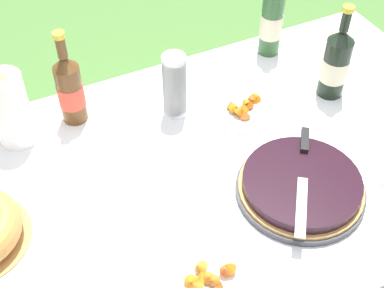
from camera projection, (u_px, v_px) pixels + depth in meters
name	position (u px, v px, depth m)	size (l,w,h in m)	color
garden_table	(214.00, 181.00, 1.56)	(1.73, 1.00, 0.70)	brown
tablecloth	(215.00, 170.00, 1.52)	(1.74, 1.01, 0.10)	white
berry_tart	(301.00, 186.00, 1.42)	(0.35, 0.35, 0.06)	#38383D
serving_knife	(303.00, 169.00, 1.42)	(0.24, 0.32, 0.01)	silver
cup_stack	(175.00, 86.00, 1.59)	(0.07, 0.07, 0.21)	white
cider_bottle_green	(272.00, 20.00, 1.80)	(0.08, 0.08, 0.34)	#2D562D
cider_bottle_amber	(70.00, 89.00, 1.57)	(0.08, 0.08, 0.31)	brown
juice_bottle_red	(336.00, 63.00, 1.65)	(0.09, 0.09, 0.32)	black
snack_plate_near	(208.00, 281.00, 1.24)	(0.22, 0.22, 0.05)	white
snack_plate_right	(244.00, 109.00, 1.66)	(0.21, 0.21, 0.05)	white
paper_towel_roll	(10.00, 109.00, 1.51)	(0.11, 0.11, 0.23)	white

